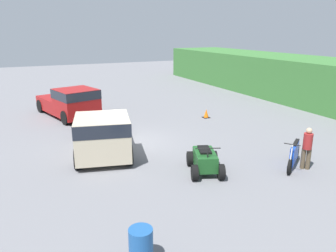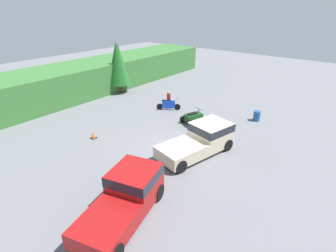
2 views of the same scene
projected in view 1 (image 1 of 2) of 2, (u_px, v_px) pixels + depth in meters
The scene contains 8 objects.
ground_plane at pixel (128, 143), 16.02m from camera, with size 80.00×80.00×0.00m, color slate.
pickup_truck_red at pixel (71, 102), 20.53m from camera, with size 5.49×3.52×1.90m.
pickup_truck_second at pixel (103, 132), 14.41m from camera, with size 5.71×3.39×1.90m.
dirt_bike at pixel (294, 155), 13.13m from camera, with size 1.43×1.91×1.21m.
quad_atv at pixel (205, 161), 12.64m from camera, with size 2.27×1.83×1.19m.
rider_person at pixel (307, 147), 12.80m from camera, with size 0.49×0.49×1.70m.
traffic_cone at pixel (206, 114), 20.59m from camera, with size 0.42×0.42×0.55m.
steel_barrel at pixel (141, 246), 7.69m from camera, with size 0.58×0.58×0.88m.
Camera 1 is at (14.57, -4.54, 5.31)m, focal length 35.00 mm.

